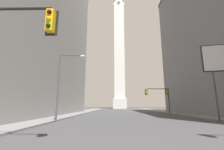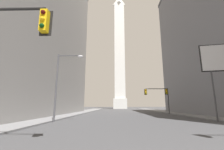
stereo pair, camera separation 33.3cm
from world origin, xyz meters
The scene contains 6 objects.
sidewalk_left centered at (-11.65, 30.56, 0.07)m, with size 5.00×101.88×0.15m, color slate.
sidewalk_right centered at (11.65, 30.56, 0.07)m, with size 5.00×101.88×0.15m, color slate.
building_left centered at (-21.06, 25.40, 19.41)m, with size 18.35×41.52×38.81m.
obelisk centered at (0.00, 84.90, 34.24)m, with size 7.42×7.42×71.25m.
traffic_light_mid_right centered at (7.35, 33.09, 4.18)m, with size 5.31×0.52×5.47m.
street_lamp centered at (-8.54, 16.41, 4.74)m, with size 3.01×0.36×7.63m.
Camera 1 is at (-2.65, -0.20, 1.74)m, focal length 24.00 mm.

